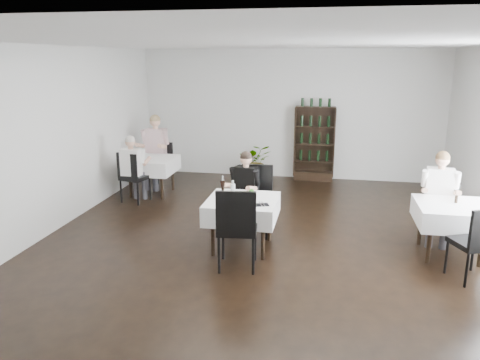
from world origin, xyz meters
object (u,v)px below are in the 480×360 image
main_table (242,209)px  diner_main (244,186)px  wine_shelf (314,144)px  potted_tree (255,161)px

main_table → diner_main: (-0.10, 0.68, 0.16)m
wine_shelf → main_table: 4.41m
potted_tree → diner_main: bearing=-83.9°
diner_main → wine_shelf: bearing=74.6°
main_table → diner_main: 0.71m
wine_shelf → main_table: (-0.90, -4.31, -0.23)m
potted_tree → diner_main: (0.38, -3.50, 0.36)m
main_table → diner_main: size_ratio=0.77×
potted_tree → wine_shelf: bearing=5.3°
main_table → potted_tree: (-0.47, 4.19, -0.20)m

